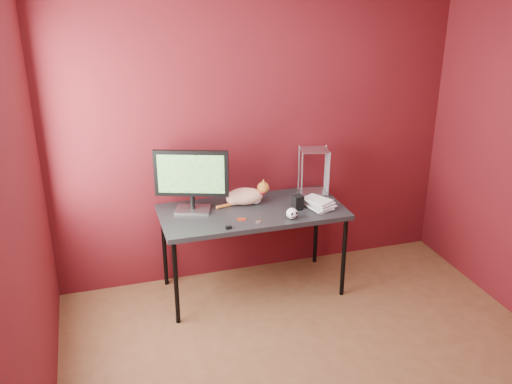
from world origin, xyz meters
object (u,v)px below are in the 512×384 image
object	(u,v)px
speaker	(298,203)
skull_mug	(292,213)
monitor	(191,178)
book_stack	(314,159)
desk	(253,215)
cat	(245,196)

from	to	relation	value
speaker	skull_mug	bearing A→B (deg)	-137.06
monitor	speaker	world-z (taller)	monitor
skull_mug	speaker	distance (m)	0.21
monitor	speaker	xyz separation A→B (m)	(0.83, -0.21, -0.23)
monitor	speaker	size ratio (longest dim) A/B	5.05
monitor	skull_mug	world-z (taller)	monitor
book_stack	desk	bearing A→B (deg)	163.34
monitor	speaker	distance (m)	0.89
cat	skull_mug	xyz separation A→B (m)	(0.27, -0.39, -0.03)
cat	speaker	xyz separation A→B (m)	(0.38, -0.21, -0.02)
cat	skull_mug	distance (m)	0.47
cat	speaker	size ratio (longest dim) A/B	3.98
skull_mug	speaker	xyz separation A→B (m)	(0.11, 0.17, 0.01)
desk	book_stack	xyz separation A→B (m)	(0.46, -0.14, 0.49)
skull_mug	cat	bearing A→B (deg)	116.64
monitor	cat	bearing A→B (deg)	20.31
skull_mug	book_stack	xyz separation A→B (m)	(0.22, 0.12, 0.39)
skull_mug	desk	bearing A→B (deg)	125.60
cat	book_stack	xyz separation A→B (m)	(0.49, -0.27, 0.36)
monitor	book_stack	bearing A→B (deg)	3.75
speaker	book_stack	distance (m)	0.40
monitor	book_stack	xyz separation A→B (m)	(0.93, -0.26, 0.15)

